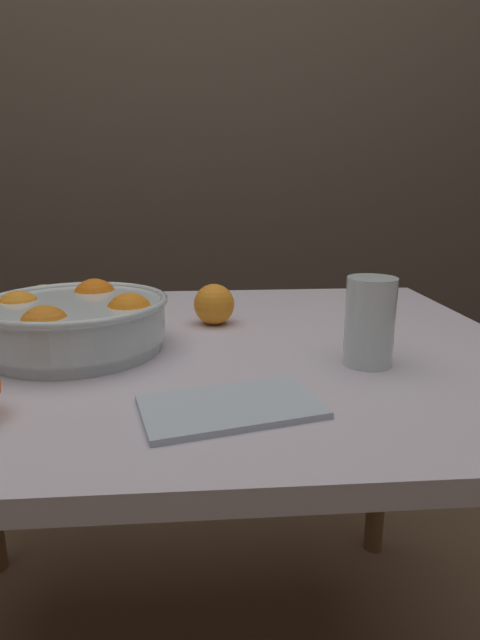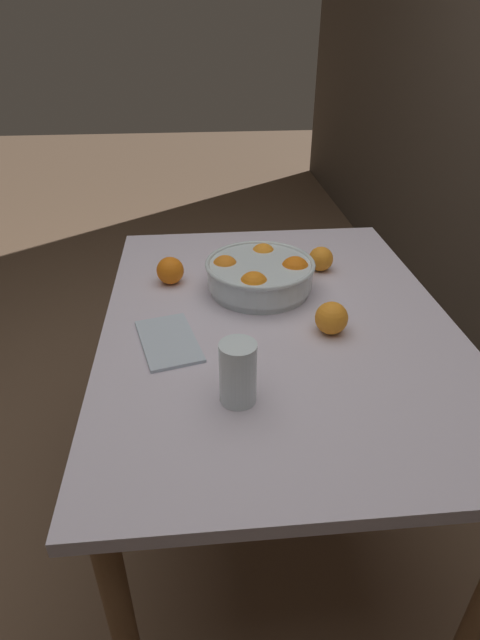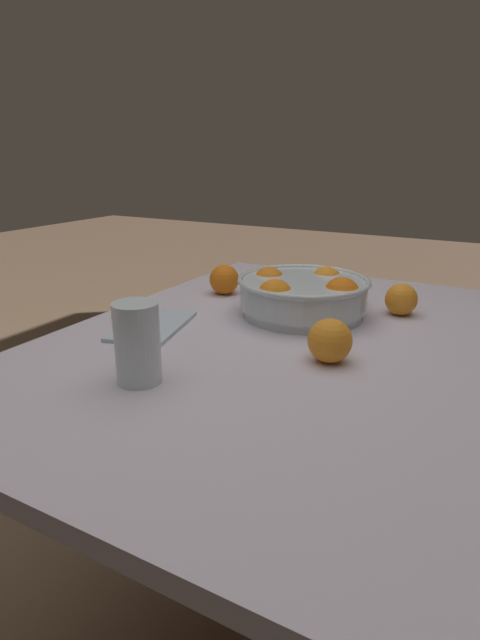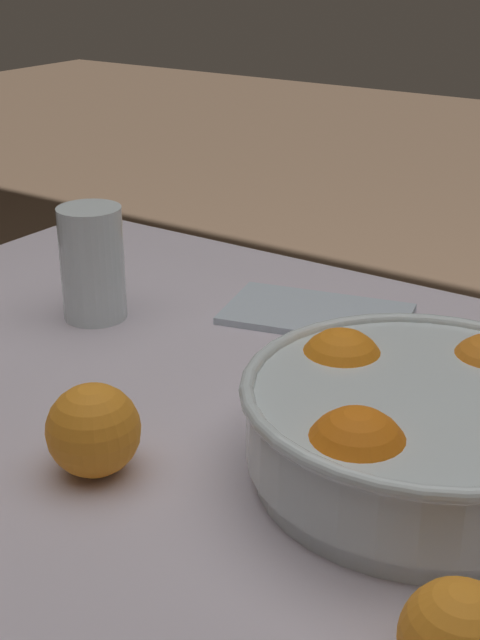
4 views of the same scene
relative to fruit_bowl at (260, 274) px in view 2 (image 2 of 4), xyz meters
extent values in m
plane|color=brown|center=(0.15, 0.03, -0.78)|extent=(12.00, 12.00, 0.00)
cube|color=silver|center=(0.15, 0.03, -0.06)|extent=(1.15, 0.85, 0.03)
cylinder|color=brown|center=(-0.36, -0.34, -0.43)|extent=(0.05, 0.05, 0.71)
cylinder|color=brown|center=(0.66, -0.34, -0.43)|extent=(0.05, 0.05, 0.71)
cylinder|color=brown|center=(-0.36, 0.39, -0.43)|extent=(0.05, 0.05, 0.71)
cylinder|color=silver|center=(0.00, 0.00, -0.04)|extent=(0.26, 0.26, 0.02)
cylinder|color=silver|center=(0.00, 0.00, 0.00)|extent=(0.28, 0.28, 0.06)
torus|color=silver|center=(0.00, 0.00, 0.03)|extent=(0.29, 0.29, 0.01)
sphere|color=orange|center=(0.09, -0.03, 0.01)|extent=(0.08, 0.08, 0.08)
sphere|color=orange|center=(0.01, 0.09, 0.01)|extent=(0.08, 0.08, 0.08)
sphere|color=orange|center=(-0.09, 0.02, 0.01)|extent=(0.07, 0.07, 0.07)
sphere|color=orange|center=(-0.02, -0.09, 0.01)|extent=(0.08, 0.08, 0.08)
cylinder|color=#F4A314|center=(0.44, -0.10, 0.00)|extent=(0.06, 0.06, 0.10)
cylinder|color=silver|center=(0.44, -0.10, 0.02)|extent=(0.07, 0.07, 0.13)
sphere|color=orange|center=(0.22, 0.14, -0.01)|extent=(0.08, 0.08, 0.08)
sphere|color=orange|center=(-0.07, -0.24, -0.01)|extent=(0.07, 0.07, 0.07)
sphere|color=orange|center=(-0.11, 0.19, -0.01)|extent=(0.07, 0.07, 0.07)
cube|color=silver|center=(0.23, -0.24, -0.04)|extent=(0.23, 0.17, 0.01)
camera|label=1|loc=(0.20, -0.77, 0.21)|focal=28.00mm
camera|label=2|loc=(1.18, -0.16, 0.59)|focal=28.00mm
camera|label=3|loc=(0.99, 0.39, 0.30)|focal=28.00mm
camera|label=4|loc=(-0.22, 0.58, 0.35)|focal=50.00mm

